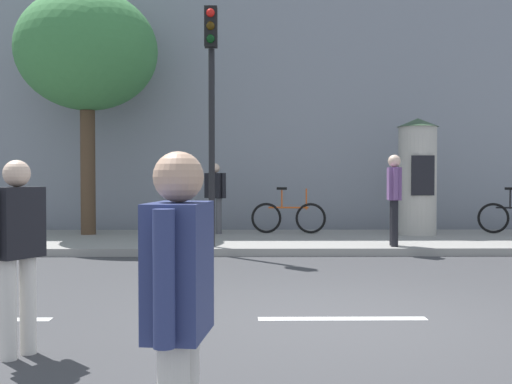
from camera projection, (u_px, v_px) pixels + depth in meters
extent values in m
plane|color=#38383A|center=(342.00, 319.00, 6.59)|extent=(80.00, 80.00, 0.00)
cube|color=gray|center=(294.00, 241.00, 13.58)|extent=(36.00, 4.00, 0.15)
cube|color=silver|center=(342.00, 319.00, 6.59)|extent=(1.80, 0.16, 0.01)
cube|color=gray|center=(282.00, 88.00, 18.46)|extent=(36.00, 5.00, 8.24)
cylinder|color=black|center=(212.00, 148.00, 11.86)|extent=(0.12, 0.12, 3.79)
cube|color=black|center=(211.00, 27.00, 11.61)|extent=(0.24, 0.24, 0.75)
sphere|color=red|center=(210.00, 13.00, 11.48)|extent=(0.16, 0.16, 0.16)
sphere|color=#3C2906|center=(210.00, 26.00, 11.48)|extent=(0.16, 0.16, 0.16)
sphere|color=#07330F|center=(210.00, 39.00, 11.49)|extent=(0.16, 0.16, 0.16)
cylinder|color=#B2ADA3|center=(417.00, 181.00, 14.31)|extent=(0.87, 0.87, 2.49)
cone|color=#334C33|center=(418.00, 123.00, 14.27)|extent=(0.96, 0.96, 0.20)
cube|color=black|center=(423.00, 175.00, 13.86)|extent=(0.52, 0.02, 0.90)
cylinder|color=#4C3826|center=(88.00, 172.00, 14.31)|extent=(0.34, 0.34, 2.88)
ellipsoid|color=#3D7F42|center=(87.00, 50.00, 14.23)|extent=(3.23, 3.23, 2.75)
cube|color=navy|center=(179.00, 269.00, 2.72)|extent=(0.29, 0.43, 0.59)
cylinder|color=navy|center=(164.00, 279.00, 2.47)|extent=(0.09, 0.09, 0.56)
cylinder|color=navy|center=(191.00, 261.00, 2.96)|extent=(0.09, 0.09, 0.56)
sphere|color=tan|center=(178.00, 177.00, 2.71)|extent=(0.22, 0.22, 0.22)
cylinder|color=silver|center=(28.00, 305.00, 5.30)|extent=(0.14, 0.14, 0.84)
cylinder|color=silver|center=(8.00, 310.00, 5.12)|extent=(0.14, 0.14, 0.84)
cube|color=black|center=(17.00, 222.00, 5.19)|extent=(0.41, 0.47, 0.60)
cylinder|color=black|center=(41.00, 221.00, 5.41)|extent=(0.09, 0.09, 0.57)
sphere|color=beige|center=(17.00, 174.00, 5.18)|extent=(0.23, 0.23, 0.23)
cylinder|color=#4C4C51|center=(219.00, 216.00, 14.45)|extent=(0.14, 0.14, 0.83)
cylinder|color=#4C4C51|center=(212.00, 216.00, 14.62)|extent=(0.14, 0.14, 0.83)
cube|color=black|center=(215.00, 186.00, 14.51)|extent=(0.52, 0.50, 0.59)
cylinder|color=black|center=(224.00, 186.00, 14.32)|extent=(0.09, 0.09, 0.56)
cylinder|color=black|center=(207.00, 185.00, 14.71)|extent=(0.09, 0.09, 0.56)
sphere|color=beige|center=(215.00, 168.00, 14.50)|extent=(0.23, 0.23, 0.23)
cylinder|color=black|center=(393.00, 223.00, 12.11)|extent=(0.14, 0.14, 0.90)
cylinder|color=black|center=(395.00, 223.00, 11.90)|extent=(0.14, 0.14, 0.90)
cube|color=#724C84|center=(394.00, 184.00, 11.98)|extent=(0.29, 0.44, 0.63)
cylinder|color=#724C84|center=(393.00, 183.00, 12.23)|extent=(0.09, 0.09, 0.60)
cylinder|color=#724C84|center=(396.00, 184.00, 11.73)|extent=(0.09, 0.09, 0.60)
sphere|color=beige|center=(394.00, 161.00, 11.97)|extent=(0.24, 0.24, 0.24)
torus|color=black|center=(266.00, 218.00, 14.65)|extent=(0.72, 0.13, 0.72)
torus|color=black|center=(311.00, 218.00, 14.56)|extent=(0.72, 0.13, 0.72)
cylinder|color=#D85919|center=(288.00, 208.00, 14.59)|extent=(0.94, 0.13, 0.04)
cylinder|color=#D85919|center=(282.00, 199.00, 14.60)|extent=(0.04, 0.04, 0.45)
cylinder|color=#D85919|center=(306.00, 199.00, 14.55)|extent=(0.04, 0.04, 0.50)
cube|color=black|center=(282.00, 189.00, 14.59)|extent=(0.25, 0.12, 0.06)
torus|color=black|center=(493.00, 218.00, 14.60)|extent=(0.71, 0.25, 0.72)
cylinder|color=black|center=(510.00, 199.00, 14.49)|extent=(0.04, 0.04, 0.45)
cube|color=black|center=(510.00, 189.00, 14.49)|extent=(0.26, 0.16, 0.06)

